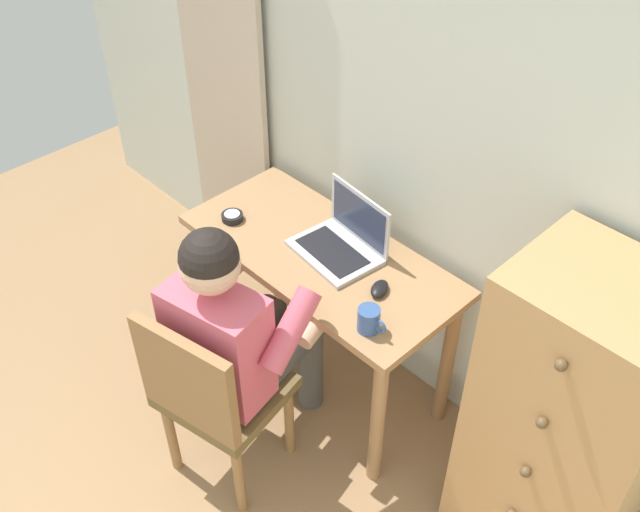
{
  "coord_description": "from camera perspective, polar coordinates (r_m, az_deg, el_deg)",
  "views": [
    {
      "loc": [
        1.27,
        0.36,
        2.59
      ],
      "look_at": [
        -0.18,
        1.76,
        0.84
      ],
      "focal_mm": 40.44,
      "sensor_mm": 36.0,
      "label": 1
    }
  ],
  "objects": [
    {
      "name": "desk",
      "position": [
        2.92,
        0.04,
        -1.54
      ],
      "size": [
        1.16,
        0.53,
        0.74
      ],
      "color": "#9E754C",
      "rests_on": "ground_plane"
    },
    {
      "name": "computer_mouse",
      "position": [
        2.66,
        4.73,
        -2.6
      ],
      "size": [
        0.09,
        0.12,
        0.03
      ],
      "primitive_type": "ellipsoid",
      "rotation": [
        0.0,
        0.0,
        0.39
      ],
      "color": "black",
      "rests_on": "desk"
    },
    {
      "name": "wall_back",
      "position": [
        2.6,
        9.81,
        9.34
      ],
      "size": [
        4.8,
        0.05,
        2.5
      ],
      "primitive_type": "cube",
      "color": "silver",
      "rests_on": "ground_plane"
    },
    {
      "name": "dresser",
      "position": [
        2.54,
        18.93,
        -12.73
      ],
      "size": [
        0.55,
        0.47,
        1.25
      ],
      "color": "tan",
      "rests_on": "ground_plane"
    },
    {
      "name": "coffee_mug",
      "position": [
        2.5,
        3.92,
        -5.06
      ],
      "size": [
        0.12,
        0.08,
        0.09
      ],
      "color": "#33518C",
      "rests_on": "desk"
    },
    {
      "name": "desk_clock",
      "position": [
        3.01,
        -6.96,
        3.11
      ],
      "size": [
        0.09,
        0.09,
        0.03
      ],
      "color": "black",
      "rests_on": "desk"
    },
    {
      "name": "laptop",
      "position": [
        2.81,
        1.82,
        1.29
      ],
      "size": [
        0.37,
        0.29,
        0.24
      ],
      "color": "#B7BABF",
      "rests_on": "desk"
    },
    {
      "name": "chair",
      "position": [
        2.7,
        -8.53,
        -10.7
      ],
      "size": [
        0.49,
        0.48,
        0.88
      ],
      "color": "brown",
      "rests_on": "ground_plane"
    },
    {
      "name": "curtain_panel",
      "position": [
        3.37,
        -7.71,
        14.33
      ],
      "size": [
        0.56,
        0.03,
        2.2
      ],
      "primitive_type": "cube",
      "color": "#BCAD99",
      "rests_on": "ground_plane"
    },
    {
      "name": "person_seated",
      "position": [
        2.64,
        -6.28,
        -5.76
      ],
      "size": [
        0.61,
        0.64,
        1.2
      ],
      "color": "#4C4C4C",
      "rests_on": "ground_plane"
    }
  ]
}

